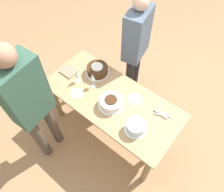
% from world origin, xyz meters
% --- Properties ---
extents(ground_plane, '(12.00, 12.00, 0.00)m').
position_xyz_m(ground_plane, '(0.00, 0.00, 0.00)').
color(ground_plane, '#A87F56').
extents(dining_table, '(1.59, 0.73, 0.75)m').
position_xyz_m(dining_table, '(0.00, 0.00, 0.62)').
color(dining_table, tan).
rests_on(dining_table, ground_plane).
extents(cake_center_white, '(0.28, 0.28, 0.11)m').
position_xyz_m(cake_center_white, '(-0.05, 0.07, 0.80)').
color(cake_center_white, white).
rests_on(cake_center_white, dining_table).
extents(cake_front_chocolate, '(0.29, 0.29, 0.11)m').
position_xyz_m(cake_front_chocolate, '(0.38, -0.19, 0.80)').
color(cake_front_chocolate, white).
rests_on(cake_front_chocolate, dining_table).
extents(cake_back_decorated, '(0.23, 0.23, 0.11)m').
position_xyz_m(cake_back_decorated, '(-0.42, 0.14, 0.80)').
color(cake_back_decorated, white).
rests_on(cake_back_decorated, dining_table).
extents(wine_glass_near, '(0.06, 0.06, 0.19)m').
position_xyz_m(wine_glass_near, '(0.47, 0.06, 0.87)').
color(wine_glass_near, silver).
rests_on(wine_glass_near, dining_table).
extents(wine_glass_far, '(0.06, 0.06, 0.21)m').
position_xyz_m(wine_glass_far, '(0.28, 0.00, 0.89)').
color(wine_glass_far, silver).
rests_on(wine_glass_far, dining_table).
extents(dessert_plate_left, '(0.16, 0.16, 0.01)m').
position_xyz_m(dessert_plate_left, '(-0.21, -0.15, 0.75)').
color(dessert_plate_left, white).
rests_on(dessert_plate_left, dining_table).
extents(dessert_plate_right, '(0.15, 0.15, 0.01)m').
position_xyz_m(dessert_plate_right, '(0.35, 0.20, 0.75)').
color(dessert_plate_right, white).
rests_on(dessert_plate_right, dining_table).
extents(fork_pile, '(0.19, 0.12, 0.01)m').
position_xyz_m(fork_pile, '(-0.54, -0.17, 0.75)').
color(fork_pile, silver).
rests_on(fork_pile, dining_table).
extents(napkin_stack, '(0.19, 0.16, 0.02)m').
position_xyz_m(napkin_stack, '(0.66, 0.03, 0.75)').
color(napkin_stack, gray).
rests_on(napkin_stack, dining_table).
extents(person_cutting, '(0.30, 0.44, 1.57)m').
position_xyz_m(person_cutting, '(0.21, -0.73, 0.94)').
color(person_cutting, '#232328').
rests_on(person_cutting, ground_plane).
extents(person_watching, '(0.26, 0.42, 1.76)m').
position_xyz_m(person_watching, '(0.45, 0.68, 1.07)').
color(person_watching, '#4C4238').
rests_on(person_watching, ground_plane).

